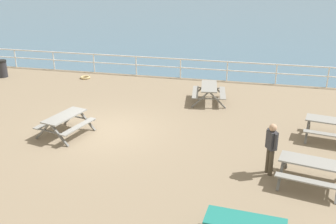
# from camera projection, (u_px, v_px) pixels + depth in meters

# --- Properties ---
(ground_plane) EXTENTS (30.00, 24.00, 0.20)m
(ground_plane) POSITION_uv_depth(u_px,v_px,m) (108.00, 133.00, 15.27)
(ground_plane) COLOR gray
(sea_band) EXTENTS (142.00, 90.00, 0.01)m
(sea_band) POSITION_uv_depth(u_px,v_px,m) (229.00, 0.00, 63.06)
(sea_band) COLOR #476B84
(sea_band) RESTS_ON ground
(seaward_railing) EXTENTS (23.07, 0.07, 1.08)m
(seaward_railing) POSITION_uv_depth(u_px,v_px,m) (158.00, 63.00, 21.98)
(seaward_railing) COLOR white
(seaward_railing) RESTS_ON ground
(picnic_table_near_left) EXTENTS (1.88, 2.10, 0.80)m
(picnic_table_near_left) POSITION_uv_depth(u_px,v_px,m) (65.00, 120.00, 14.72)
(picnic_table_near_left) COLOR gray
(picnic_table_near_left) RESTS_ON ground
(picnic_table_near_right) EXTENTS (1.74, 1.98, 0.80)m
(picnic_table_near_right) POSITION_uv_depth(u_px,v_px,m) (209.00, 90.00, 18.11)
(picnic_table_near_right) COLOR gray
(picnic_table_near_right) RESTS_ON ground
(picnic_table_mid_centre) EXTENTS (2.04, 1.81, 0.80)m
(picnic_table_mid_centre) POSITION_uv_depth(u_px,v_px,m) (332.00, 125.00, 14.31)
(picnic_table_mid_centre) COLOR gray
(picnic_table_mid_centre) RESTS_ON ground
(picnic_table_far_right) EXTENTS (2.07, 1.84, 0.80)m
(picnic_table_far_right) POSITION_uv_depth(u_px,v_px,m) (311.00, 167.00, 11.43)
(picnic_table_far_right) COLOR gray
(picnic_table_far_right) RESTS_ON ground
(visitor) EXTENTS (0.36, 0.48, 1.66)m
(visitor) POSITION_uv_depth(u_px,v_px,m) (271.00, 146.00, 11.89)
(visitor) COLOR #4C4233
(visitor) RESTS_ON ground
(litter_bin) EXTENTS (0.55, 0.55, 0.95)m
(litter_bin) POSITION_uv_depth(u_px,v_px,m) (2.00, 69.00, 21.96)
(litter_bin) COLOR #2D2D33
(litter_bin) RESTS_ON ground
(rope_coil) EXTENTS (0.55, 0.55, 0.11)m
(rope_coil) POSITION_uv_depth(u_px,v_px,m) (85.00, 77.00, 21.85)
(rope_coil) COLOR tan
(rope_coil) RESTS_ON ground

